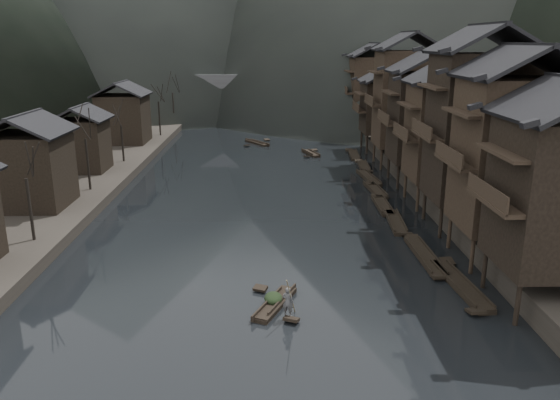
{
  "coord_description": "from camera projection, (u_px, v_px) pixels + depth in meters",
  "views": [
    {
      "loc": [
        0.58,
        -37.32,
        15.21
      ],
      "look_at": [
        1.42,
        6.1,
        2.5
      ],
      "focal_mm": 35.0,
      "sensor_mm": 36.0,
      "label": 1
    }
  ],
  "objects": [
    {
      "name": "moored_sampans",
      "position": [
        385.0,
        199.0,
        53.69
      ],
      "size": [
        3.05,
        49.23,
        0.47
      ],
      "color": "black",
      "rests_on": "water"
    },
    {
      "name": "midriver_boats",
      "position": [
        284.0,
        140.0,
        85.66
      ],
      "size": [
        10.85,
        25.94,
        0.45
      ],
      "color": "black",
      "rests_on": "water"
    },
    {
      "name": "bare_trees",
      "position": [
        118.0,
        118.0,
        63.04
      ],
      "size": [
        3.87,
        75.35,
        7.74
      ],
      "color": "black",
      "rests_on": "left_bank"
    },
    {
      "name": "left_houses",
      "position": [
        70.0,
        135.0,
        57.41
      ],
      "size": [
        8.1,
        53.2,
        8.73
      ],
      "color": "black",
      "rests_on": "left_bank"
    },
    {
      "name": "right_bank",
      "position": [
        507.0,
        144.0,
        78.86
      ],
      "size": [
        40.0,
        200.0,
        1.8
      ],
      "primitive_type": "cube",
      "color": "#2D2823",
      "rests_on": "ground"
    },
    {
      "name": "bamboo_pole",
      "position": [
        292.0,
        257.0,
        29.93
      ],
      "size": [
        0.69,
        2.21,
        3.23
      ],
      "primitive_type": "cylinder",
      "rotation": [
        0.61,
        0.0,
        -0.28
      ],
      "color": "#8C7A51",
      "rests_on": "boatman"
    },
    {
      "name": "stone_bridge",
      "position": [
        266.0,
        94.0,
        107.73
      ],
      "size": [
        40.0,
        6.0,
        9.0
      ],
      "color": "#4C4C4F",
      "rests_on": "ground"
    },
    {
      "name": "hero_sampan",
      "position": [
        275.0,
        303.0,
        32.46
      ],
      "size": [
        2.8,
        4.89,
        0.44
      ],
      "color": "black",
      "rests_on": "water"
    },
    {
      "name": "left_bank",
      "position": [
        20.0,
        147.0,
        77.64
      ],
      "size": [
        40.0,
        200.0,
        1.2
      ],
      "primitive_type": "cube",
      "color": "#2D2823",
      "rests_on": "ground"
    },
    {
      "name": "stilt_houses",
      "position": [
        432.0,
        102.0,
        55.96
      ],
      "size": [
        9.0,
        67.6,
        16.72
      ],
      "color": "black",
      "rests_on": "ground"
    },
    {
      "name": "cargo_heap",
      "position": [
        273.0,
        293.0,
        32.5
      ],
      "size": [
        1.1,
        1.44,
        0.66
      ],
      "primitive_type": "ellipsoid",
      "color": "black",
      "rests_on": "hero_sampan"
    },
    {
      "name": "water",
      "position": [
        262.0,
        256.0,
        40.08
      ],
      "size": [
        300.0,
        300.0,
        0.0
      ],
      "primitive_type": "plane",
      "color": "black",
      "rests_on": "ground"
    },
    {
      "name": "boatman",
      "position": [
        288.0,
        298.0,
        30.63
      ],
      "size": [
        0.75,
        0.62,
        1.77
      ],
      "primitive_type": "imported",
      "rotation": [
        0.0,
        0.0,
        2.79
      ],
      "color": "#565658",
      "rests_on": "hero_sampan"
    }
  ]
}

